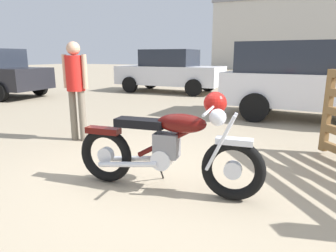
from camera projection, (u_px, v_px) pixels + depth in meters
The scene contains 6 objects.
ground_plane at pixel (157, 181), 3.48m from camera, with size 80.00×80.00×0.00m, color gray.
vintage_motorcycle at pixel (170, 147), 3.15m from camera, with size 2.08×0.73×1.07m.
bystander at pixel (76, 81), 4.94m from camera, with size 0.46×0.30×1.66m.
red_hatchback_near at pixel (329, 79), 6.54m from camera, with size 4.75×2.08×1.74m.
pale_sedan_back at pixel (170, 71), 11.87m from camera, with size 4.22×1.95×1.67m.
industrial_building at pixel (325, 34), 32.97m from camera, with size 23.40×11.21×16.97m.
Camera 1 is at (1.52, -2.86, 1.43)m, focal length 31.72 mm.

